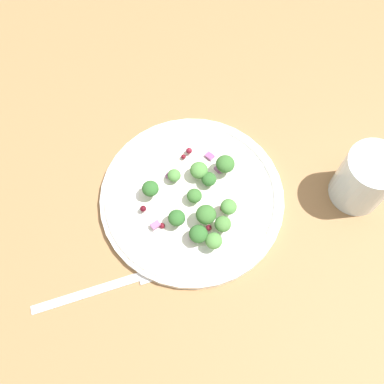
# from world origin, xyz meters

# --- Properties ---
(ground_plane) EXTENTS (1.80, 1.80, 0.02)m
(ground_plane) POSITION_xyz_m (0.00, 0.00, -0.01)
(ground_plane) COLOR olive
(plate) EXTENTS (0.27, 0.27, 0.02)m
(plate) POSITION_xyz_m (0.01, -0.02, 0.01)
(plate) COLOR white
(plate) RESTS_ON ground_plane
(dressing_pool) EXTENTS (0.16, 0.16, 0.00)m
(dressing_pool) POSITION_xyz_m (0.01, -0.02, 0.01)
(dressing_pool) COLOR white
(dressing_pool) RESTS_ON plate
(broccoli_floret_0) EXTENTS (0.03, 0.03, 0.03)m
(broccoli_floret_0) POSITION_xyz_m (0.01, -0.09, 0.03)
(broccoli_floret_0) COLOR #9EC684
(broccoli_floret_0) RESTS_ON plate
(broccoli_floret_1) EXTENTS (0.03, 0.03, 0.03)m
(broccoli_floret_1) POSITION_xyz_m (0.06, 0.02, 0.04)
(broccoli_floret_1) COLOR #ADD18E
(broccoli_floret_1) RESTS_ON plate
(broccoli_floret_2) EXTENTS (0.02, 0.02, 0.02)m
(broccoli_floret_2) POSITION_xyz_m (0.01, -0.02, 0.03)
(broccoli_floret_2) COLOR #ADD18E
(broccoli_floret_2) RESTS_ON plate
(broccoli_floret_3) EXTENTS (0.03, 0.03, 0.03)m
(broccoli_floret_3) POSITION_xyz_m (0.03, -0.06, 0.04)
(broccoli_floret_3) COLOR #ADD18E
(broccoli_floret_3) RESTS_ON plate
(broccoli_floret_4) EXTENTS (0.02, 0.02, 0.02)m
(broccoli_floret_4) POSITION_xyz_m (0.05, -0.07, 0.03)
(broccoli_floret_4) COLOR #ADD18E
(broccoli_floret_4) RESTS_ON plate
(broccoli_floret_5) EXTENTS (0.03, 0.03, 0.03)m
(broccoli_floret_5) POSITION_xyz_m (0.02, 0.01, 0.03)
(broccoli_floret_5) COLOR #8EB77A
(broccoli_floret_5) RESTS_ON plate
(broccoli_floret_6) EXTENTS (0.02, 0.02, 0.02)m
(broccoli_floret_6) POSITION_xyz_m (0.03, -0.10, 0.03)
(broccoli_floret_6) COLOR #ADD18E
(broccoli_floret_6) RESTS_ON plate
(broccoli_floret_7) EXTENTS (0.02, 0.02, 0.02)m
(broccoli_floret_7) POSITION_xyz_m (-0.02, 0.01, 0.03)
(broccoli_floret_7) COLOR #9EC684
(broccoli_floret_7) RESTS_ON plate
(broccoli_floret_8) EXTENTS (0.02, 0.02, 0.02)m
(broccoli_floret_8) POSITION_xyz_m (0.06, -0.05, 0.03)
(broccoli_floret_8) COLOR #8EB77A
(broccoli_floret_8) RESTS_ON plate
(broccoli_floret_9) EXTENTS (0.02, 0.02, 0.02)m
(broccoli_floret_9) POSITION_xyz_m (-0.02, -0.06, 0.03)
(broccoli_floret_9) COLOR #ADD18E
(broccoli_floret_9) RESTS_ON plate
(broccoli_floret_10) EXTENTS (0.02, 0.02, 0.02)m
(broccoli_floret_10) POSITION_xyz_m (-0.05, -0.01, 0.03)
(broccoli_floret_10) COLOR #8EB77A
(broccoli_floret_10) RESTS_ON plate
(broccoli_floret_11) EXTENTS (0.02, 0.02, 0.02)m
(broccoli_floret_11) POSITION_xyz_m (0.04, 0.00, 0.03)
(broccoli_floret_11) COLOR #9EC684
(broccoli_floret_11) RESTS_ON plate
(cranberry_0) EXTENTS (0.01, 0.01, 0.01)m
(cranberry_0) POSITION_xyz_m (0.03, -0.07, 0.02)
(cranberry_0) COLOR maroon
(cranberry_0) RESTS_ON plate
(cranberry_1) EXTENTS (0.01, 0.01, 0.01)m
(cranberry_1) POSITION_xyz_m (0.05, -0.04, 0.02)
(cranberry_1) COLOR maroon
(cranberry_1) RESTS_ON plate
(cranberry_2) EXTENTS (0.01, 0.01, 0.01)m
(cranberry_2) POSITION_xyz_m (-0.06, -0.04, 0.02)
(cranberry_2) COLOR #4C0A14
(cranberry_2) RESTS_ON plate
(cranberry_3) EXTENTS (0.01, 0.01, 0.01)m
(cranberry_3) POSITION_xyz_m (-0.00, 0.04, 0.02)
(cranberry_3) COLOR maroon
(cranberry_3) RESTS_ON plate
(cranberry_4) EXTENTS (0.01, 0.01, 0.01)m
(cranberry_4) POSITION_xyz_m (0.01, 0.05, 0.02)
(cranberry_4) COLOR maroon
(cranberry_4) RESTS_ON plate
(cranberry_5) EXTENTS (0.01, 0.01, 0.01)m
(cranberry_5) POSITION_xyz_m (-0.04, -0.06, 0.02)
(cranberry_5) COLOR maroon
(cranberry_5) RESTS_ON plate
(onion_bit_0) EXTENTS (0.01, 0.01, 0.01)m
(onion_bit_0) POSITION_xyz_m (0.01, -0.08, 0.02)
(onion_bit_0) COLOR #843D75
(onion_bit_0) RESTS_ON plate
(onion_bit_1) EXTENTS (0.02, 0.02, 0.01)m
(onion_bit_1) POSITION_xyz_m (0.04, 0.04, 0.02)
(onion_bit_1) COLOR #934C84
(onion_bit_1) RESTS_ON plate
(onion_bit_2) EXTENTS (0.02, 0.02, 0.01)m
(onion_bit_2) POSITION_xyz_m (0.05, 0.02, 0.02)
(onion_bit_2) COLOR #A35B93
(onion_bit_2) RESTS_ON plate
(onion_bit_3) EXTENTS (0.01, 0.01, 0.00)m
(onion_bit_3) POSITION_xyz_m (-0.02, 0.01, 0.02)
(onion_bit_3) COLOR #934C84
(onion_bit_3) RESTS_ON plate
(onion_bit_4) EXTENTS (0.02, 0.01, 0.01)m
(onion_bit_4) POSITION_xyz_m (-0.05, -0.06, 0.02)
(onion_bit_4) COLOR #A35B93
(onion_bit_4) RESTS_ON plate
(fork) EXTENTS (0.18, 0.06, 0.01)m
(fork) POSITION_xyz_m (-0.12, -0.14, 0.00)
(fork) COLOR silver
(fork) RESTS_ON ground_plane
(water_glass) EXTENTS (0.08, 0.08, 0.09)m
(water_glass) POSITION_xyz_m (0.26, -0.02, 0.05)
(water_glass) COLOR silver
(water_glass) RESTS_ON ground_plane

